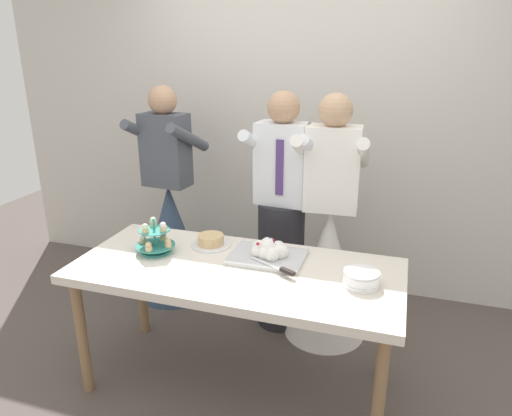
{
  "coord_description": "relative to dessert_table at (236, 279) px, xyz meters",
  "views": [
    {
      "loc": [
        0.82,
        -2.18,
        1.93
      ],
      "look_at": [
        0.07,
        0.15,
        1.07
      ],
      "focal_mm": 32.96,
      "sensor_mm": 36.0,
      "label": 1
    }
  ],
  "objects": [
    {
      "name": "person_guest",
      "position": [
        -0.87,
        0.87,
        -0.12
      ],
      "size": [
        0.56,
        0.56,
        1.66
      ],
      "color": "#334760",
      "rests_on": "ground_plane"
    },
    {
      "name": "cupcake_stand",
      "position": [
        -0.51,
        0.04,
        0.15
      ],
      "size": [
        0.23,
        0.23,
        0.21
      ],
      "color": "teal",
      "rests_on": "dessert_table"
    },
    {
      "name": "plate_stack",
      "position": [
        0.68,
        -0.0,
        0.11
      ],
      "size": [
        0.19,
        0.19,
        0.08
      ],
      "color": "white",
      "rests_on": "dessert_table"
    },
    {
      "name": "dessert_table",
      "position": [
        0.0,
        0.0,
        0.0
      ],
      "size": [
        1.8,
        0.8,
        0.78
      ],
      "color": "silver",
      "rests_on": "ground_plane"
    },
    {
      "name": "main_cake_tray",
      "position": [
        0.14,
        0.15,
        0.11
      ],
      "size": [
        0.42,
        0.37,
        0.12
      ],
      "color": "silver",
      "rests_on": "dessert_table"
    },
    {
      "name": "ground_plane",
      "position": [
        0.0,
        0.0,
        -0.7
      ],
      "size": [
        8.0,
        8.0,
        0.0
      ],
      "primitive_type": "plane",
      "color": "#564C47"
    },
    {
      "name": "round_cake",
      "position": [
        -0.25,
        0.23,
        0.1
      ],
      "size": [
        0.24,
        0.24,
        0.07
      ],
      "color": "white",
      "rests_on": "dessert_table"
    },
    {
      "name": "person_bride",
      "position": [
        0.4,
        0.7,
        -0.12
      ],
      "size": [
        0.56,
        0.56,
        1.66
      ],
      "color": "white",
      "rests_on": "ground_plane"
    },
    {
      "name": "rear_wall",
      "position": [
        0.0,
        1.48,
        0.75
      ],
      "size": [
        5.2,
        0.1,
        2.9
      ],
      "primitive_type": "cube",
      "color": "beige",
      "rests_on": "ground_plane"
    },
    {
      "name": "person_groom",
      "position": [
        0.06,
        0.73,
        0.05
      ],
      "size": [
        0.49,
        0.52,
        1.66
      ],
      "color": "#232328",
      "rests_on": "ground_plane"
    }
  ]
}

